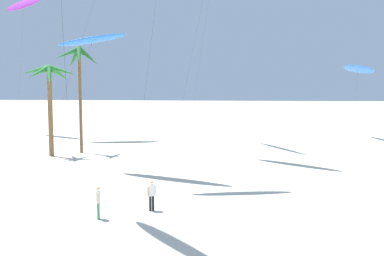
% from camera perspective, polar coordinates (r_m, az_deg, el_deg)
% --- Properties ---
extents(palm_tree_2, '(5.01, 4.58, 8.36)m').
position_cam_1_polar(palm_tree_2, '(44.54, -16.90, 5.31)').
color(palm_tree_2, brown).
rests_on(palm_tree_2, ground).
extents(palm_tree_3, '(4.08, 4.25, 10.11)m').
position_cam_1_polar(palm_tree_3, '(45.87, -13.47, 7.49)').
color(palm_tree_3, brown).
rests_on(palm_tree_3, ground).
extents(flying_kite_1, '(6.83, 12.31, 17.37)m').
position_cam_1_polar(flying_kite_1, '(64.49, -19.76, 13.92)').
color(flying_kite_1, purple).
rests_on(flying_kite_1, ground).
extents(flying_kite_2, '(2.86, 7.14, 8.94)m').
position_cam_1_polar(flying_kite_2, '(58.86, 19.47, 6.74)').
color(flying_kite_2, blue).
rests_on(flying_kite_2, ground).
extents(flying_kite_10, '(7.85, 10.97, 12.63)m').
position_cam_1_polar(flying_kite_10, '(56.01, -11.95, 10.40)').
color(flying_kite_10, blue).
rests_on(flying_kite_10, ground).
extents(person_near_right, '(0.44, 0.33, 1.68)m').
position_cam_1_polar(person_near_right, '(25.55, -4.91, -7.98)').
color(person_near_right, black).
rests_on(person_near_right, ground).
extents(person_mid_field, '(0.26, 0.50, 1.70)m').
position_cam_1_polar(person_mid_field, '(24.46, -11.29, -8.67)').
color(person_mid_field, '#338E56').
rests_on(person_mid_field, ground).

